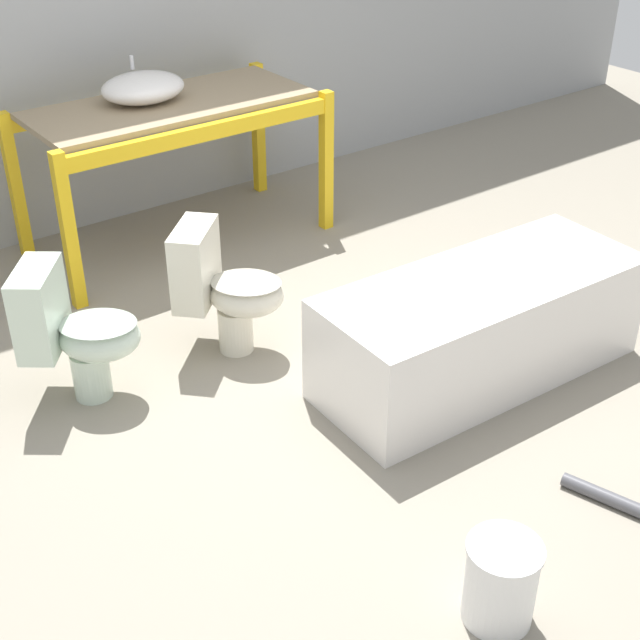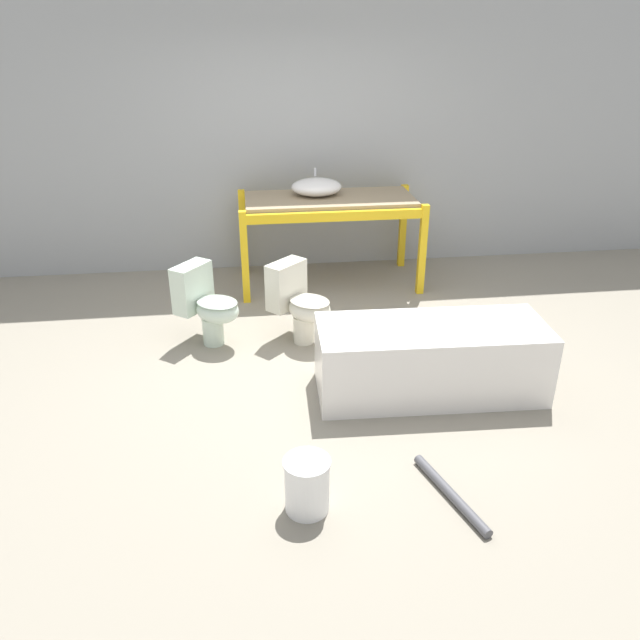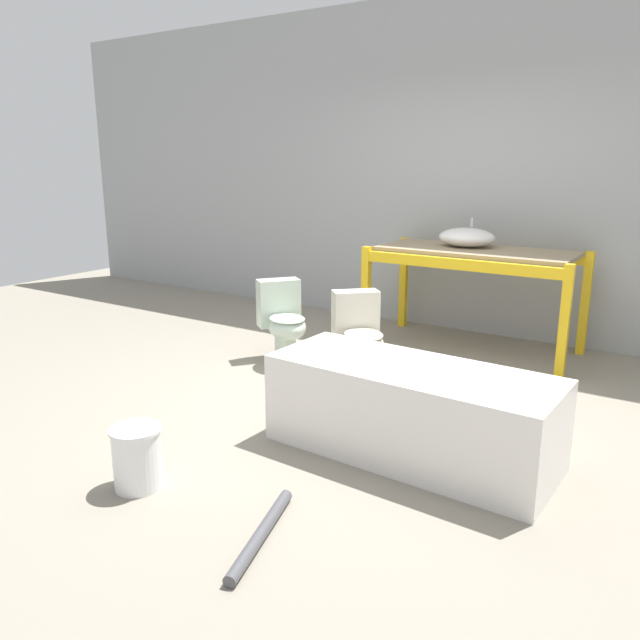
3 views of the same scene
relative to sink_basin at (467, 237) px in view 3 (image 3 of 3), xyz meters
The scene contains 9 objects.
ground_plane 2.05m from the sink_basin, 96.70° to the right, with size 12.00×12.00×0.00m, color gray.
warehouse_wall_rear 0.83m from the sink_basin, 111.30° to the left, with size 10.80×0.08×3.20m.
shelving_rack 0.26m from the sink_basin, 35.08° to the right, with size 1.82×0.86×0.92m.
sink_basin is the anchor object (origin of this frame).
bathtub_main 2.47m from the sink_basin, 76.35° to the right, with size 1.68×0.71×0.54m.
toilet_near 1.54m from the sink_basin, 103.00° to the right, with size 0.61×0.61×0.69m.
toilet_far 1.82m from the sink_basin, 129.93° to the right, with size 0.62×0.59×0.69m.
bucket_white 3.57m from the sink_basin, 97.88° to the right, with size 0.27×0.27×0.34m.
loose_pipe 3.61m from the sink_basin, 83.99° to the right, with size 0.26×0.69×0.06m.
Camera 3 is at (2.17, -3.63, 1.69)m, focal length 35.00 mm.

